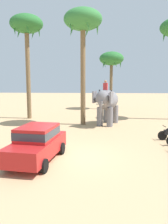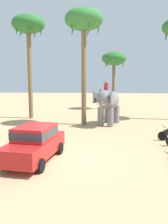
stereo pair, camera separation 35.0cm
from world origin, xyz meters
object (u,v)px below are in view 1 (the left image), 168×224
Objects in this scene: palm_tree_behind_elephant at (111,60)px; palm_tree_far_back at (27,28)px; elephant_with_mahout at (107,102)px; car_sedan_foreground at (37,142)px; palm_tree_near_hut at (83,24)px.

palm_tree_behind_elephant is 0.75× the size of palm_tree_far_back.
palm_tree_behind_elephant is at bearing 43.62° from palm_tree_far_back.
elephant_with_mahout is at bearing -20.55° from palm_tree_far_back.
palm_tree_far_back is (-8.71, -8.30, 2.39)m from palm_tree_behind_elephant.
palm_tree_far_back is (-7.82, 2.93, 6.92)m from elephant_with_mahout.
elephant_with_mahout reaches higher than car_sedan_foreground.
palm_tree_behind_elephant is at bearing 75.16° from palm_tree_near_hut.
palm_tree_behind_elephant is at bearing 85.47° from elephant_with_mahout.
palm_tree_behind_elephant is 12.27m from palm_tree_far_back.
elephant_with_mahout is at bearing 1.95° from palm_tree_near_hut.
elephant_with_mahout is at bearing -94.53° from palm_tree_behind_elephant.
car_sedan_foreground is 21.81m from palm_tree_behind_elephant.
palm_tree_near_hut is at bearing -178.05° from elephant_with_mahout.
palm_tree_near_hut reaches higher than elephant_with_mahout.
elephant_with_mahout is 12.15m from palm_tree_behind_elephant.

